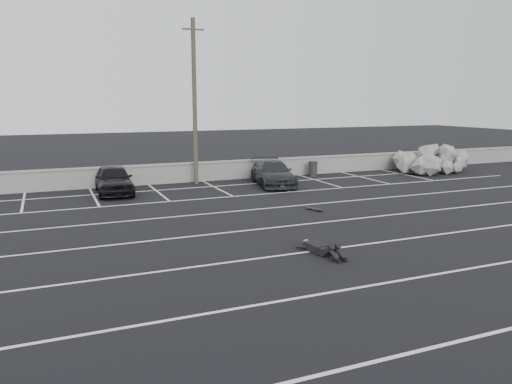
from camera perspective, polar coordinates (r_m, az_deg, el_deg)
name	(u,v)px	position (r m, az deg, el deg)	size (l,w,h in m)	color
ground	(308,252)	(14.92, 5.94, -6.83)	(120.00, 120.00, 0.00)	black
seawall	(184,172)	(27.62, -8.20, 2.26)	(50.00, 0.45, 1.06)	gray
stall_lines	(249,220)	(18.72, -0.81, -3.20)	(36.00, 20.05, 0.01)	silver
car_left	(114,179)	(24.88, -15.96, 1.42)	(1.64, 4.08, 1.39)	black
car_right	(273,173)	(26.38, 1.95, 2.18)	(1.79, 4.41, 1.28)	#222327
utility_pole	(195,102)	(26.69, -7.03, 10.17)	(1.14, 0.23, 8.56)	#4C4238
trash_bin	(313,169)	(29.69, 6.52, 2.66)	(0.60, 0.60, 0.88)	#252527
riprap_pile	(430,164)	(32.64, 19.31, 2.99)	(5.46, 4.21, 1.52)	gray
person	(316,244)	(14.93, 6.87, -5.87)	(1.20, 2.48, 0.48)	black
skateboard	(315,209)	(20.42, 6.72, -1.93)	(0.44, 0.76, 0.09)	black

